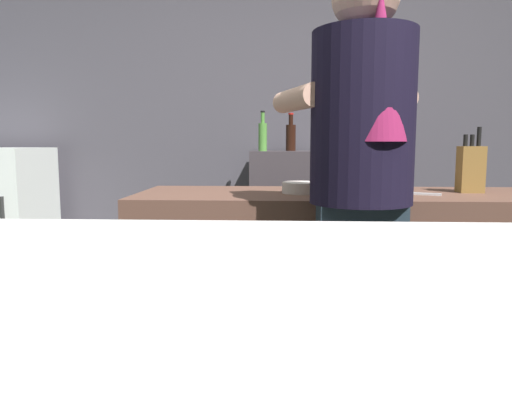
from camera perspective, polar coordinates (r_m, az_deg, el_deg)
The scene contains 9 objects.
wall_back at distance 3.49m, azimuth 4.32°, elevation 10.78°, with size 5.20×0.10×2.70m, color #49464F.
prep_counter at distance 2.18m, azimuth 14.60°, elevation -11.02°, with size 2.10×0.60×0.89m, color brown.
back_shelf at distance 3.26m, azimuth 5.98°, elevation -3.48°, with size 0.75×0.36×1.05m, color #3E363C.
bartender at distance 1.61m, azimuth 12.68°, elevation 1.98°, with size 0.50×0.55×1.68m.
knife_block at distance 2.24m, azimuth 24.61°, elevation 3.40°, with size 0.10×0.08×0.28m.
mixing_bowl at distance 2.03m, azimuth 5.61°, elevation 1.39°, with size 0.17×0.17×0.05m, color silver.
chefs_knife at distance 2.07m, azimuth 18.29°, elevation 0.65°, with size 0.24×0.03×0.01m, color silver.
bottle_olive_oil at distance 3.21m, azimuth 4.24°, elevation 7.61°, with size 0.07×0.07×0.25m.
bottle_hot_sauce at distance 3.13m, azimuth 0.82°, elevation 7.72°, with size 0.06×0.06×0.26m.
Camera 1 is at (-0.10, -1.28, 1.11)m, focal length 32.96 mm.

